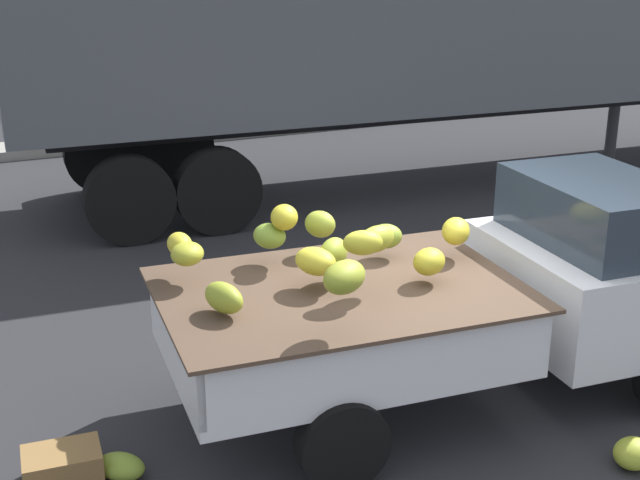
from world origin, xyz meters
name	(u,v)px	position (x,y,z in m)	size (l,w,h in m)	color
ground	(427,395)	(0.00, 0.00, 0.00)	(220.00, 220.00, 0.00)	#28282B
curb_strip	(144,139)	(0.00, 9.80, 0.08)	(80.00, 0.80, 0.16)	gray
pickup_truck	(549,280)	(1.03, -0.13, 0.89)	(4.79, 2.13, 1.70)	white
semi_trailer	(433,8)	(3.32, 5.58, 2.54)	(12.12, 3.24, 3.95)	#4C5156
fallen_banana_bunch_near_tailgate	(121,467)	(-2.51, -0.12, 0.09)	(0.36, 0.23, 0.18)	olive
fallen_banana_bunch_by_wheel	(634,453)	(0.80, -1.47, 0.11)	(0.31, 0.27, 0.21)	#9FAA2F
produce_crate	(63,467)	(-2.88, -0.01, 0.12)	(0.52, 0.36, 0.24)	olive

